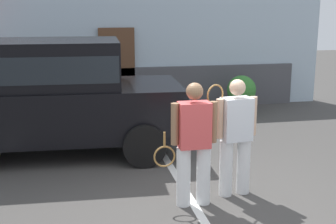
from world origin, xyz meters
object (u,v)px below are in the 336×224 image
(potted_plant_by_porch, at_px, (241,92))
(parked_suv, at_px, (45,92))
(tennis_player_man, at_px, (193,143))
(tennis_player_woman, at_px, (235,135))

(potted_plant_by_porch, bearing_deg, parked_suv, -152.71)
(parked_suv, xyz_separation_m, potted_plant_by_porch, (4.57, 2.36, -0.62))
(tennis_player_man, height_order, tennis_player_woman, tennis_player_man)
(parked_suv, distance_m, tennis_player_woman, 3.63)
(parked_suv, distance_m, potted_plant_by_porch, 5.18)
(tennis_player_woman, bearing_deg, potted_plant_by_porch, -118.59)
(tennis_player_man, xyz_separation_m, tennis_player_woman, (0.66, 0.22, 0.01))
(tennis_player_woman, distance_m, potted_plant_by_porch, 5.15)
(parked_suv, height_order, tennis_player_man, parked_suv)
(tennis_player_man, bearing_deg, tennis_player_woman, -161.71)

